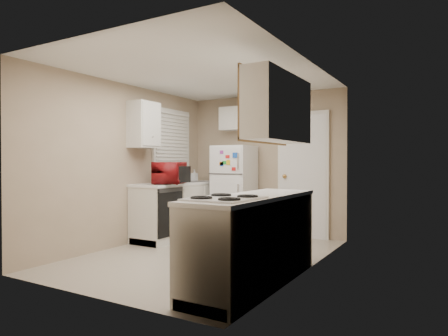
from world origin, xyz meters
The scene contains 19 objects.
floor centered at (0.00, 0.00, 0.00)m, with size 3.80×3.80×0.00m, color beige.
ceiling centered at (0.00, 0.00, 2.40)m, with size 3.80×3.80×0.00m, color white.
wall_left centered at (-1.40, 0.00, 1.20)m, with size 3.80×3.80×0.00m, color tan.
wall_right centered at (1.40, 0.00, 1.20)m, with size 3.80×3.80×0.00m, color tan.
wall_back centered at (0.00, 1.90, 1.20)m, with size 2.80×2.80×0.00m, color tan.
wall_front centered at (0.00, -1.90, 1.20)m, with size 2.80×2.80×0.00m, color tan.
left_counter centered at (-1.10, 0.90, 0.45)m, with size 0.60×1.80×0.90m, color silver.
dishwasher centered at (-0.81, 0.30, 0.49)m, with size 0.03×0.58×0.72m, color black.
sink centered at (-1.10, 1.05, 0.86)m, with size 0.54×0.74×0.16m, color gray.
microwave centered at (-0.91, 0.42, 1.05)m, with size 0.33×0.60×0.40m, color maroon.
soap_bottle centered at (-1.15, 1.43, 1.00)m, with size 0.09×0.09×0.21m, color white.
window_blinds centered at (-1.36, 1.05, 1.60)m, with size 0.10×0.98×1.08m, color silver.
upper_cabinet_left centered at (-1.25, 0.22, 1.80)m, with size 0.30×0.45×0.70m, color silver.
refrigerator centered at (-0.40, 1.54, 0.76)m, with size 0.62×0.60×1.51m, color white.
cabinet_over_fridge centered at (-0.40, 1.75, 2.00)m, with size 0.70×0.30×0.40m, color silver.
interior_door centered at (0.70, 1.86, 1.02)m, with size 0.86×0.06×2.08m, color white.
right_counter centered at (1.10, -0.80, 0.45)m, with size 0.60×2.00×0.90m, color silver.
stove centered at (1.08, -1.34, 0.41)m, with size 0.54×0.67×0.82m, color white.
upper_cabinet_right centered at (1.25, -0.50, 1.80)m, with size 0.30×1.20×0.70m, color silver.
Camera 1 is at (2.87, -4.42, 1.23)m, focal length 32.00 mm.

